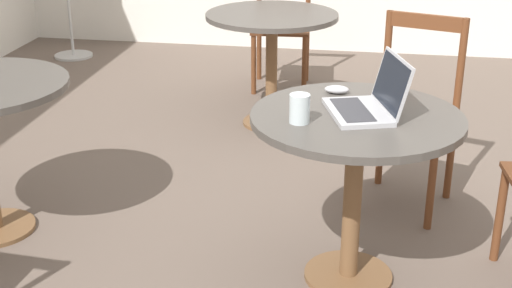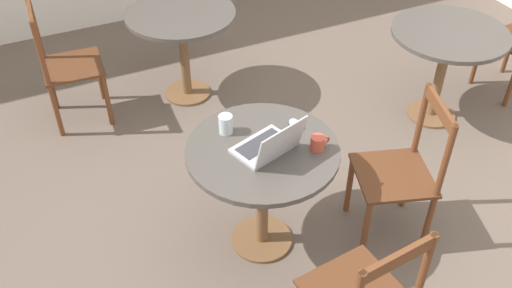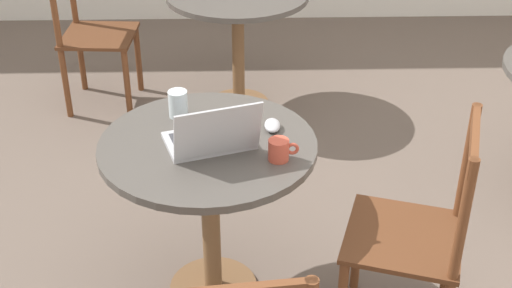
{
  "view_description": "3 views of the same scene",
  "coord_description": "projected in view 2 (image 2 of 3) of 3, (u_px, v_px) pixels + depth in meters",
  "views": [
    {
      "loc": [
        -2.92,
        0.06,
        1.64
      ],
      "look_at": [
        -0.29,
        0.52,
        0.53
      ],
      "focal_mm": 50.0,
      "sensor_mm": 36.0,
      "label": 1
    },
    {
      "loc": [
        -1.36,
        -1.91,
        2.62
      ],
      "look_at": [
        -0.37,
        0.22,
        0.66
      ],
      "focal_mm": 40.0,
      "sensor_mm": 36.0,
      "label": 2
    },
    {
      "loc": [
        -0.27,
        -2.13,
        2.07
      ],
      "look_at": [
        -0.2,
        0.3,
        0.59
      ],
      "focal_mm": 50.0,
      "sensor_mm": 36.0,
      "label": 3
    }
  ],
  "objects": [
    {
      "name": "chair_far_left",
      "position": [
        66.0,
        66.0,
        4.05
      ],
      "size": [
        0.44,
        0.44,
        0.92
      ],
      "color": "brown",
      "rests_on": "ground_plane"
    },
    {
      "name": "mouse",
      "position": [
        296.0,
        124.0,
        3.08
      ],
      "size": [
        0.06,
        0.1,
        0.03
      ],
      "color": "#B7B7BC",
      "rests_on": "cafe_table_near"
    },
    {
      "name": "ground_plane",
      "position": [
        327.0,
        233.0,
        3.45
      ],
      "size": [
        16.0,
        16.0,
        0.0
      ],
      "primitive_type": "plane",
      "color": "#66564C"
    },
    {
      "name": "cafe_table_mid",
      "position": [
        447.0,
        48.0,
        3.99
      ],
      "size": [
        0.81,
        0.81,
        0.72
      ],
      "color": "brown",
      "rests_on": "ground_plane"
    },
    {
      "name": "cafe_table_far",
      "position": [
        182.0,
        28.0,
        4.21
      ],
      "size": [
        0.81,
        0.81,
        0.72
      ],
      "color": "brown",
      "rests_on": "ground_plane"
    },
    {
      "name": "chair_near_right",
      "position": [
        401.0,
        173.0,
        3.19
      ],
      "size": [
        0.52,
        0.52,
        0.92
      ],
      "color": "brown",
      "rests_on": "ground_plane"
    },
    {
      "name": "mug",
      "position": [
        318.0,
        143.0,
        2.92
      ],
      "size": [
        0.11,
        0.07,
        0.08
      ],
      "color": "#C64C38",
      "rests_on": "cafe_table_near"
    },
    {
      "name": "drinking_glass",
      "position": [
        226.0,
        124.0,
        3.02
      ],
      "size": [
        0.08,
        0.08,
        0.11
      ],
      "color": "silver",
      "rests_on": "cafe_table_near"
    },
    {
      "name": "laptop",
      "position": [
        269.0,
        145.0,
        2.9
      ],
      "size": [
        0.38,
        0.34,
        0.22
      ],
      "color": "#B7B7BC",
      "rests_on": "cafe_table_near"
    },
    {
      "name": "cafe_table_near",
      "position": [
        262.0,
        168.0,
        3.03
      ],
      "size": [
        0.81,
        0.81,
        0.72
      ],
      "color": "brown",
      "rests_on": "ground_plane"
    }
  ]
}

